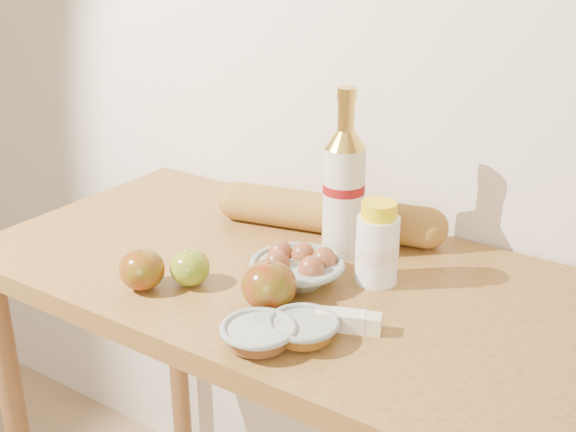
% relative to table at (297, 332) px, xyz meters
% --- Properties ---
extents(back_wall, '(3.50, 0.02, 2.60)m').
position_rel_table_xyz_m(back_wall, '(0.00, 0.33, 0.52)').
color(back_wall, silver).
rests_on(back_wall, ground).
extents(table, '(1.20, 0.60, 0.90)m').
position_rel_table_xyz_m(table, '(0.00, 0.00, 0.00)').
color(table, '#A17134').
rests_on(table, ground).
extents(bourbon_bottle, '(0.10, 0.10, 0.31)m').
position_rel_table_xyz_m(bourbon_bottle, '(0.02, 0.12, 0.25)').
color(bourbon_bottle, beige).
rests_on(bourbon_bottle, table).
extents(cream_bottle, '(0.08, 0.08, 0.15)m').
position_rel_table_xyz_m(cream_bottle, '(0.13, 0.05, 0.19)').
color(cream_bottle, white).
rests_on(cream_bottle, table).
extents(egg_bowl, '(0.20, 0.20, 0.06)m').
position_rel_table_xyz_m(egg_bowl, '(0.01, -0.02, 0.15)').
color(egg_bowl, gray).
rests_on(egg_bowl, table).
extents(baguette, '(0.48, 0.18, 0.08)m').
position_rel_table_xyz_m(baguette, '(-0.05, 0.18, 0.16)').
color(baguette, '#B28136').
rests_on(baguette, table).
extents(apple_yellowgreen, '(0.07, 0.07, 0.06)m').
position_rel_table_xyz_m(apple_yellowgreen, '(-0.13, -0.14, 0.16)').
color(apple_yellowgreen, olive).
rests_on(apple_yellowgreen, table).
extents(apple_redgreen_front, '(0.10, 0.10, 0.07)m').
position_rel_table_xyz_m(apple_redgreen_front, '(-0.19, -0.19, 0.16)').
color(apple_redgreen_front, '#93080B').
rests_on(apple_redgreen_front, table).
extents(apple_redgreen_right, '(0.10, 0.10, 0.08)m').
position_rel_table_xyz_m(apple_redgreen_right, '(0.03, -0.13, 0.16)').
color(apple_redgreen_right, maroon).
rests_on(apple_redgreen_right, table).
extents(sugar_bowl, '(0.14, 0.14, 0.03)m').
position_rel_table_xyz_m(sugar_bowl, '(0.08, -0.23, 0.14)').
color(sugar_bowl, '#909D97').
rests_on(sugar_bowl, table).
extents(syrup_bowl, '(0.11, 0.11, 0.03)m').
position_rel_table_xyz_m(syrup_bowl, '(0.12, -0.18, 0.14)').
color(syrup_bowl, gray).
rests_on(syrup_bowl, table).
extents(butter_stick, '(0.10, 0.06, 0.03)m').
position_rel_table_xyz_m(butter_stick, '(0.17, -0.12, 0.14)').
color(butter_stick, beige).
rests_on(butter_stick, table).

